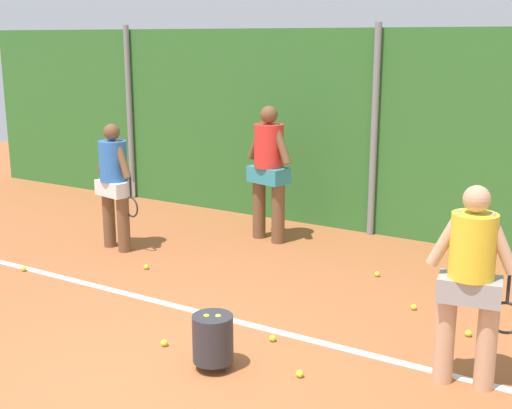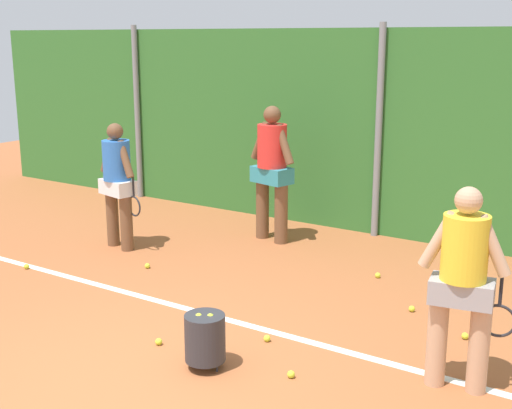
# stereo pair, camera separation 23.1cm
# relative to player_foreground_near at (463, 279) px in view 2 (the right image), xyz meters

# --- Properties ---
(ground_plane) EXTENTS (24.59, 24.59, 0.00)m
(ground_plane) POSITION_rel_player_foreground_near_xyz_m (-2.38, 0.09, -0.96)
(ground_plane) COLOR #A85B33
(hedge_fence_backdrop) EXTENTS (15.98, 0.25, 2.98)m
(hedge_fence_backdrop) POSITION_rel_player_foreground_near_xyz_m (-2.38, 3.98, 0.53)
(hedge_fence_backdrop) COLOR #33702D
(hedge_fence_backdrop) RESTS_ON ground_plane
(fence_post_left) EXTENTS (0.10, 0.10, 3.05)m
(fence_post_left) POSITION_rel_player_foreground_near_xyz_m (-6.99, 3.81, 0.56)
(fence_post_left) COLOR gray
(fence_post_left) RESTS_ON ground_plane
(fence_post_center) EXTENTS (0.10, 0.10, 3.05)m
(fence_post_center) POSITION_rel_player_foreground_near_xyz_m (-2.38, 3.81, 0.56)
(fence_post_center) COLOR gray
(fence_post_center) RESTS_ON ground_plane
(court_baseline_paint) EXTENTS (11.68, 0.10, 0.01)m
(court_baseline_paint) POSITION_rel_player_foreground_near_xyz_m (-2.38, 0.10, -0.96)
(court_baseline_paint) COLOR white
(court_baseline_paint) RESTS_ON ground_plane
(player_foreground_near) EXTENTS (0.78, 0.38, 1.72)m
(player_foreground_near) POSITION_rel_player_foreground_near_xyz_m (0.00, 0.00, 0.00)
(player_foreground_near) COLOR tan
(player_foreground_near) RESTS_ON ground_plane
(player_midcourt) EXTENTS (0.80, 0.40, 1.73)m
(player_midcourt) POSITION_rel_player_foreground_near_xyz_m (-5.09, 1.33, 0.01)
(player_midcourt) COLOR brown
(player_midcourt) RESTS_ON ground_plane
(player_backcourt_far) EXTENTS (0.80, 0.45, 1.93)m
(player_backcourt_far) POSITION_rel_player_foreground_near_xyz_m (-3.53, 2.78, 0.12)
(player_backcourt_far) COLOR brown
(player_backcourt_far) RESTS_ON ground_plane
(ball_hopper) EXTENTS (0.36, 0.36, 0.51)m
(ball_hopper) POSITION_rel_player_foreground_near_xyz_m (-1.96, -0.86, -0.67)
(ball_hopper) COLOR #2D2D33
(ball_hopper) RESTS_ON ground_plane
(tennis_ball_0) EXTENTS (0.07, 0.07, 0.07)m
(tennis_ball_0) POSITION_rel_player_foreground_near_xyz_m (-0.88, 1.35, -0.93)
(tennis_ball_0) COLOR #CCDB33
(tennis_ball_0) RESTS_ON ground_plane
(tennis_ball_5) EXTENTS (0.07, 0.07, 0.07)m
(tennis_ball_5) POSITION_rel_player_foreground_near_xyz_m (-2.61, -0.74, -0.93)
(tennis_ball_5) COLOR #CCDB33
(tennis_ball_5) RESTS_ON ground_plane
(tennis_ball_7) EXTENTS (0.07, 0.07, 0.07)m
(tennis_ball_7) POSITION_rel_player_foreground_near_xyz_m (-5.45, 0.01, -0.93)
(tennis_ball_7) COLOR #CCDB33
(tennis_ball_7) RESTS_ON ground_plane
(tennis_ball_8) EXTENTS (0.07, 0.07, 0.07)m
(tennis_ball_8) POSITION_rel_player_foreground_near_xyz_m (-1.60, 2.13, -0.93)
(tennis_ball_8) COLOR #CCDB33
(tennis_ball_8) RESTS_ON ground_plane
(tennis_ball_9) EXTENTS (0.07, 0.07, 0.07)m
(tennis_ball_9) POSITION_rel_player_foreground_near_xyz_m (-1.79, -0.11, -0.93)
(tennis_ball_9) COLOR #CCDB33
(tennis_ball_9) RESTS_ON ground_plane
(tennis_ball_10) EXTENTS (0.07, 0.07, 0.07)m
(tennis_ball_10) POSITION_rel_player_foreground_near_xyz_m (-0.20, 0.98, -0.93)
(tennis_ball_10) COLOR #CCDB33
(tennis_ball_10) RESTS_ON ground_plane
(tennis_ball_11) EXTENTS (0.07, 0.07, 0.07)m
(tennis_ball_11) POSITION_rel_player_foreground_near_xyz_m (-4.19, 0.87, -0.93)
(tennis_ball_11) COLOR #CCDB33
(tennis_ball_11) RESTS_ON ground_plane
(tennis_ball_12) EXTENTS (0.07, 0.07, 0.07)m
(tennis_ball_12) POSITION_rel_player_foreground_near_xyz_m (-1.23, -0.61, -0.93)
(tennis_ball_12) COLOR #CCDB33
(tennis_ball_12) RESTS_ON ground_plane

